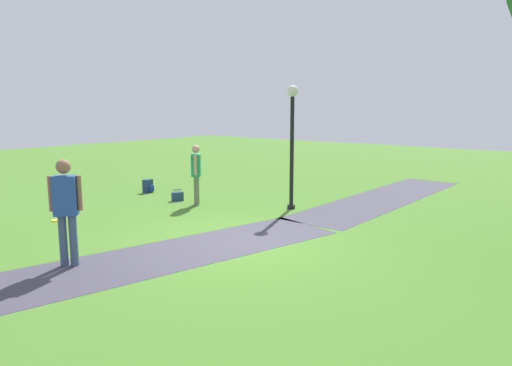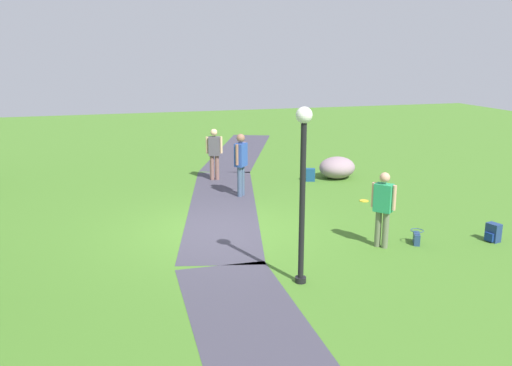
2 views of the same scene
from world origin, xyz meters
TOP-DOWN VIEW (x-y plane):
  - ground_plane at (0.00, 0.00)m, footprint 48.00×48.00m
  - footpath_segment_mid at (1.89, -0.57)m, footprint 8.19×3.51m
  - footpath_segment_far at (9.49, -2.98)m, footprint 8.07×4.64m
  - lamp_post at (-3.13, -0.87)m, footprint 0.28×0.28m
  - lawn_boulder at (3.99, -4.78)m, footprint 1.56×1.62m
  - woman_with_handbag at (-1.95, -3.10)m, footprint 0.43×0.42m
  - man_near_boulder at (4.83, -0.96)m, footprint 0.31×0.51m
  - passerby_on_path at (2.74, -1.28)m, footprint 0.43×0.42m
  - handbag_on_grass at (-2.00, -3.92)m, footprint 0.37×0.37m
  - backpack_by_boulder at (3.85, -3.81)m, footprint 0.31×0.32m
  - spare_backpack_on_lawn at (-2.30, -5.58)m, footprint 0.32×0.31m
  - frisbee_on_grass at (1.30, -4.37)m, footprint 0.24×0.24m

SIDE VIEW (x-z plane):
  - ground_plane at x=0.00m, z-range 0.00..0.00m
  - footpath_segment_mid at x=1.89m, z-range 0.00..0.01m
  - footpath_segment_far at x=9.49m, z-range 0.00..0.01m
  - frisbee_on_grass at x=1.30m, z-range 0.00..0.02m
  - handbag_on_grass at x=-2.00m, z-range -0.01..0.29m
  - backpack_by_boulder at x=3.85m, z-range -0.01..0.39m
  - spare_backpack_on_lawn at x=-2.30m, z-range -0.01..0.39m
  - lawn_boulder at x=3.99m, z-range 0.00..0.68m
  - woman_with_handbag at x=-1.95m, z-range 0.12..1.72m
  - man_near_boulder at x=4.83m, z-range 0.12..1.75m
  - passerby_on_path at x=2.74m, z-range 0.15..1.92m
  - lamp_post at x=-3.13m, z-range 0.39..3.50m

